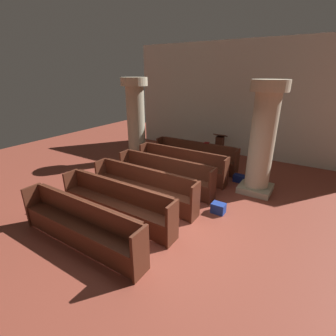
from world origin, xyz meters
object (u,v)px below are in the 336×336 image
(kneeler_box_blue, at_px, (218,208))
(pillar_far_side, at_px, (136,119))
(pew_row_1, at_px, (181,163))
(pew_row_2, at_px, (165,173))
(pillar_aisle_side, at_px, (263,137))
(pew_row_0, at_px, (195,155))
(kneeler_box_navy, at_px, (240,178))
(pew_row_3, at_px, (143,186))
(hymn_book, at_px, (207,143))
(pew_row_4, at_px, (116,202))
(lectern, at_px, (219,149))
(pew_row_5, at_px, (80,223))

(kneeler_box_blue, bearing_deg, pillar_far_side, 154.07)
(pew_row_1, height_order, pew_row_2, same)
(pew_row_1, relative_size, pillar_aisle_side, 1.00)
(pew_row_0, height_order, pillar_aisle_side, pillar_aisle_side)
(pew_row_1, xyz_separation_m, kneeler_box_navy, (1.80, 0.65, -0.39))
(pew_row_3, xyz_separation_m, pillar_aisle_side, (2.40, 2.33, 1.14))
(hymn_book, bearing_deg, pew_row_0, -151.09)
(pew_row_4, xyz_separation_m, hymn_book, (0.34, 4.34, 0.45))
(hymn_book, bearing_deg, kneeler_box_navy, -21.39)
(lectern, height_order, hymn_book, lectern)
(lectern, relative_size, kneeler_box_navy, 2.81)
(pew_row_2, bearing_deg, pew_row_3, -90.00)
(pillar_far_side, bearing_deg, kneeler_box_navy, 1.06)
(pew_row_0, bearing_deg, pew_row_2, -90.00)
(hymn_book, bearing_deg, pillar_far_side, -166.42)
(pew_row_0, distance_m, pillar_aisle_side, 2.77)
(pew_row_2, bearing_deg, pew_row_0, 90.00)
(pew_row_1, distance_m, kneeler_box_blue, 2.46)
(pew_row_1, relative_size, pew_row_5, 1.00)
(pew_row_4, height_order, hymn_book, hymn_book)
(pew_row_0, xyz_separation_m, lectern, (0.42, 1.33, -0.06))
(kneeler_box_navy, bearing_deg, pew_row_3, -123.46)
(pew_row_4, xyz_separation_m, pew_row_5, (0.00, -1.04, 0.00))
(pew_row_5, xyz_separation_m, pillar_aisle_side, (2.40, 4.41, 1.14))
(pew_row_3, xyz_separation_m, kneeler_box_navy, (1.80, 2.73, -0.39))
(pew_row_2, relative_size, pew_row_3, 1.00)
(pillar_far_side, xyz_separation_m, kneeler_box_navy, (4.15, 0.08, -1.53))
(pew_row_2, bearing_deg, pillar_aisle_side, 28.32)
(pew_row_2, height_order, pew_row_4, same)
(pillar_aisle_side, distance_m, kneeler_box_blue, 2.37)
(pillar_aisle_side, height_order, lectern, pillar_aisle_side)
(pillar_far_side, bearing_deg, pew_row_1, -13.77)
(pew_row_3, relative_size, pew_row_5, 1.00)
(kneeler_box_blue, bearing_deg, pew_row_5, -125.78)
(pillar_far_side, bearing_deg, hymn_book, 13.58)
(pew_row_1, relative_size, pew_row_4, 1.00)
(pew_row_0, height_order, hymn_book, hymn_book)
(pillar_aisle_side, relative_size, pillar_far_side, 1.00)
(pew_row_3, height_order, pew_row_5, same)
(pew_row_0, xyz_separation_m, pillar_far_side, (-2.35, -0.46, 1.14))
(lectern, xyz_separation_m, kneeler_box_blue, (1.50, -3.86, -0.32))
(pillar_far_side, relative_size, kneeler_box_navy, 8.19)
(lectern, bearing_deg, pew_row_5, -93.66)
(pew_row_2, xyz_separation_m, pillar_far_side, (-2.35, 1.61, 1.14))
(pew_row_0, height_order, pew_row_3, same)
(hymn_book, height_order, kneeler_box_blue, hymn_book)
(pew_row_3, relative_size, pillar_far_side, 1.00)
(pew_row_2, bearing_deg, pew_row_4, -90.00)
(pew_row_2, relative_size, pew_row_5, 1.00)
(pew_row_3, bearing_deg, lectern, 84.64)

